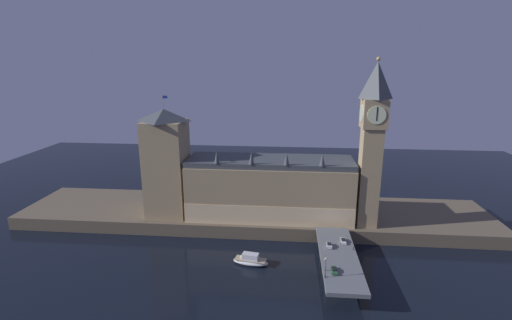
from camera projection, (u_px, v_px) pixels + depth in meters
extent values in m
plane|color=black|center=(244.00, 261.00, 141.91)|extent=(400.00, 400.00, 0.00)
cube|color=brown|center=(254.00, 214.00, 178.72)|extent=(220.00, 42.00, 5.78)
cube|color=tan|center=(270.00, 190.00, 167.37)|extent=(73.16, 22.90, 24.42)
cube|color=beige|center=(268.00, 216.00, 158.23)|extent=(73.16, 0.20, 8.79)
cube|color=#42474C|center=(270.00, 161.00, 163.93)|extent=(73.16, 21.06, 2.40)
cone|color=#42474C|center=(217.00, 157.00, 155.46)|extent=(2.40, 2.40, 5.37)
cone|color=#42474C|center=(251.00, 158.00, 154.20)|extent=(2.40, 2.40, 5.37)
cone|color=#42474C|center=(287.00, 159.00, 152.93)|extent=(2.40, 2.40, 5.37)
cone|color=#42474C|center=(322.00, 160.00, 151.67)|extent=(2.40, 2.40, 5.37)
cube|color=tan|center=(369.00, 178.00, 155.32)|extent=(8.15, 8.15, 42.35)
cube|color=tan|center=(374.00, 113.00, 148.38)|extent=(9.62, 9.62, 11.77)
cylinder|color=beige|center=(377.00, 115.00, 143.63)|extent=(7.15, 0.25, 7.15)
cylinder|color=beige|center=(371.00, 112.00, 153.13)|extent=(7.15, 0.25, 7.15)
cylinder|color=beige|center=(387.00, 114.00, 147.96)|extent=(0.25, 7.15, 7.15)
cylinder|color=beige|center=(362.00, 113.00, 148.81)|extent=(0.25, 7.15, 7.15)
cube|color=black|center=(377.00, 114.00, 143.32)|extent=(0.36, 0.10, 5.36)
pyramid|color=#42474C|center=(377.00, 80.00, 145.02)|extent=(9.62, 9.62, 14.46)
sphere|color=gold|center=(379.00, 59.00, 142.96)|extent=(1.60, 1.60, 1.60)
cube|color=tan|center=(167.00, 168.00, 167.31)|extent=(17.46, 17.46, 43.31)
pyramid|color=#42474C|center=(164.00, 115.00, 161.09)|extent=(17.81, 17.81, 5.20)
cylinder|color=#99999E|center=(163.00, 102.00, 159.65)|extent=(0.24, 0.24, 6.00)
cube|color=navy|center=(165.00, 97.00, 159.02)|extent=(2.00, 0.08, 1.20)
cube|color=slate|center=(339.00, 257.00, 132.42)|extent=(13.10, 46.00, 1.40)
cube|color=brown|center=(342.00, 284.00, 122.28)|extent=(11.13, 3.20, 5.84)
cube|color=brown|center=(338.00, 266.00, 133.35)|extent=(11.13, 3.20, 5.84)
cube|color=brown|center=(334.00, 250.00, 144.42)|extent=(11.13, 3.20, 5.84)
cube|color=silver|center=(329.00, 245.00, 137.81)|extent=(1.78, 4.20, 0.96)
cube|color=black|center=(329.00, 244.00, 137.63)|extent=(1.46, 1.89, 0.45)
cylinder|color=black|center=(326.00, 245.00, 139.22)|extent=(0.22, 0.64, 0.64)
cylinder|color=black|center=(331.00, 245.00, 139.08)|extent=(0.22, 0.64, 0.64)
cylinder|color=black|center=(327.00, 248.00, 136.72)|extent=(0.22, 0.64, 0.64)
cylinder|color=black|center=(332.00, 248.00, 136.57)|extent=(0.22, 0.64, 0.64)
cube|color=#235633|center=(334.00, 270.00, 121.55)|extent=(1.78, 4.80, 0.70)
cube|color=black|center=(334.00, 269.00, 121.41)|extent=(1.46, 2.16, 0.45)
cylinder|color=black|center=(331.00, 268.00, 123.11)|extent=(0.22, 0.64, 0.64)
cylinder|color=black|center=(336.00, 269.00, 122.96)|extent=(0.22, 0.64, 0.64)
cylinder|color=black|center=(332.00, 273.00, 120.25)|extent=(0.22, 0.64, 0.64)
cylinder|color=black|center=(337.00, 274.00, 120.10)|extent=(0.22, 0.64, 0.64)
cube|color=white|center=(343.00, 241.00, 141.52)|extent=(1.77, 4.78, 0.72)
cube|color=black|center=(343.00, 240.00, 141.37)|extent=(1.45, 2.15, 0.45)
cylinder|color=black|center=(346.00, 243.00, 140.07)|extent=(0.22, 0.64, 0.64)
cylinder|color=black|center=(342.00, 243.00, 140.22)|extent=(0.22, 0.64, 0.64)
cylinder|color=black|center=(345.00, 240.00, 142.93)|extent=(0.22, 0.64, 0.64)
cylinder|color=black|center=(340.00, 240.00, 143.07)|extent=(0.22, 0.64, 0.64)
cylinder|color=black|center=(325.00, 270.00, 122.28)|extent=(0.28, 0.28, 0.82)
cylinder|color=navy|center=(325.00, 267.00, 122.09)|extent=(0.38, 0.38, 0.69)
sphere|color=tan|center=(326.00, 266.00, 121.97)|extent=(0.22, 0.22, 0.22)
cylinder|color=black|center=(353.00, 249.00, 135.83)|extent=(0.28, 0.28, 0.77)
cylinder|color=brown|center=(353.00, 247.00, 135.65)|extent=(0.38, 0.38, 0.64)
sphere|color=tan|center=(354.00, 246.00, 135.55)|extent=(0.21, 0.21, 0.21)
cylinder|color=#2D3333|center=(325.00, 277.00, 118.54)|extent=(0.56, 0.56, 0.50)
cylinder|color=#2D3333|center=(326.00, 268.00, 117.75)|extent=(0.18, 0.18, 5.66)
sphere|color=#F9E5A3|center=(326.00, 258.00, 116.88)|extent=(0.60, 0.60, 0.60)
sphere|color=#F9E5A3|center=(325.00, 259.00, 117.01)|extent=(0.44, 0.44, 0.44)
sphere|color=#F9E5A3|center=(328.00, 260.00, 116.93)|extent=(0.44, 0.44, 0.44)
ellipsoid|color=white|center=(250.00, 262.00, 139.59)|extent=(14.01, 6.98, 2.22)
cube|color=tan|center=(250.00, 259.00, 139.33)|extent=(12.27, 5.76, 0.24)
cube|color=silver|center=(250.00, 256.00, 139.01)|extent=(6.44, 3.96, 2.22)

